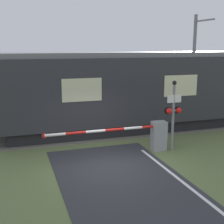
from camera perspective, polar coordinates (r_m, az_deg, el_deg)
ground_plane at (r=12.04m, az=-0.71°, el=-9.43°), size 80.00×80.00×0.00m
track_bed at (r=15.97m, az=-5.31°, el=-3.94°), size 36.00×3.20×0.13m
train at (r=17.15m, az=9.99°, el=4.10°), size 18.17×2.88×4.09m
crossing_barrier at (r=13.31m, az=7.18°, el=-4.19°), size 5.19×0.44×1.27m
signal_post at (r=13.30m, az=11.17°, el=0.15°), size 0.76×0.26×3.01m
catenary_pole at (r=19.97m, az=14.74°, el=8.36°), size 0.20×1.90×6.22m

